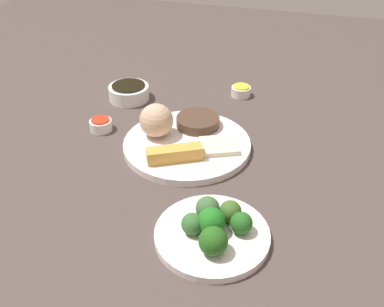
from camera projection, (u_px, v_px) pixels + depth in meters
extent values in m
cube|color=#473B38|center=(182.00, 148.00, 0.99)|extent=(2.20, 2.20, 0.02)
cylinder|color=white|center=(187.00, 145.00, 0.97)|extent=(0.28, 0.28, 0.02)
sphere|color=tan|center=(156.00, 121.00, 0.97)|extent=(0.08, 0.08, 0.08)
cube|color=gold|center=(175.00, 154.00, 0.90)|extent=(0.12, 0.08, 0.03)
cube|color=beige|center=(219.00, 146.00, 0.94)|extent=(0.10, 0.10, 0.01)
cylinder|color=#483326|center=(198.00, 121.00, 1.02)|extent=(0.10, 0.10, 0.02)
cylinder|color=white|center=(212.00, 235.00, 0.74)|extent=(0.20, 0.20, 0.01)
sphere|color=#1F6F1F|center=(211.00, 221.00, 0.73)|extent=(0.05, 0.05, 0.05)
sphere|color=#225F1F|center=(241.00, 223.00, 0.73)|extent=(0.04, 0.04, 0.04)
sphere|color=#32652E|center=(192.00, 224.00, 0.73)|extent=(0.04, 0.04, 0.04)
sphere|color=#3C6336|center=(208.00, 208.00, 0.76)|extent=(0.04, 0.04, 0.04)
sphere|color=#245819|center=(213.00, 241.00, 0.69)|extent=(0.05, 0.05, 0.05)
sphere|color=#3A6024|center=(230.00, 211.00, 0.75)|extent=(0.04, 0.04, 0.04)
cylinder|color=white|center=(129.00, 93.00, 1.16)|extent=(0.11, 0.11, 0.04)
cylinder|color=black|center=(128.00, 86.00, 1.15)|extent=(0.09, 0.09, 0.00)
cylinder|color=white|center=(241.00, 91.00, 1.18)|extent=(0.05, 0.05, 0.03)
cylinder|color=yellow|center=(241.00, 86.00, 1.17)|extent=(0.04, 0.04, 0.00)
cylinder|color=white|center=(101.00, 125.00, 1.03)|extent=(0.05, 0.05, 0.03)
cylinder|color=red|center=(100.00, 120.00, 1.02)|extent=(0.04, 0.04, 0.00)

